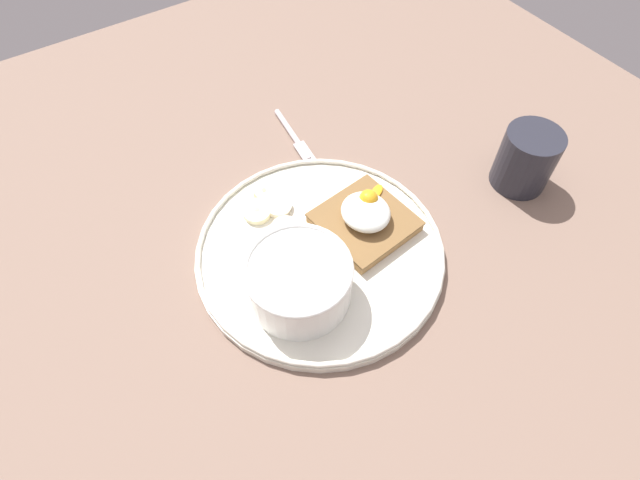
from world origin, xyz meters
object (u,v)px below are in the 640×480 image
object	(u,v)px
oatmeal_bowl	(299,281)
banana_slice_back	(286,229)
banana_slice_front	(257,212)
coffee_mug	(526,159)
knife	(298,142)
banana_slice_right	(264,193)
toast_slice	(363,220)
banana_slice_left	(278,206)
poached_egg	(365,208)

from	to	relation	value
oatmeal_bowl	banana_slice_back	bearing A→B (deg)	-21.30
banana_slice_front	coffee_mug	bearing A→B (deg)	-112.67
banana_slice_front	knife	xyz separation A→B (cm)	(8.52, -11.12, -1.12)
banana_slice_front	banana_slice_right	bearing A→B (deg)	-46.90
toast_slice	knife	bearing A→B (deg)	-4.50
banana_slice_back	knife	distance (cm)	16.10
banana_slice_left	banana_slice_right	size ratio (longest dim) A/B	1.17
banana_slice_right	oatmeal_bowl	bearing A→B (deg)	164.95
poached_egg	banana_slice_back	world-z (taller)	poached_egg
knife	banana_slice_right	bearing A→B (deg)	125.91
coffee_mug	poached_egg	bearing A→B (deg)	77.10
oatmeal_bowl	poached_egg	xyz separation A→B (cm)	(4.12, -11.63, -0.17)
toast_slice	banana_slice_back	xyz separation A→B (cm)	(4.00, 8.34, -0.21)
toast_slice	banana_slice_front	world-z (taller)	toast_slice
banana_slice_back	banana_slice_right	xyz separation A→B (cm)	(6.36, -0.74, 0.02)
banana_slice_back	knife	xyz separation A→B (cm)	(12.82, -9.66, -1.21)
banana_slice_back	banana_slice_front	bearing A→B (deg)	18.77
banana_slice_front	knife	bearing A→B (deg)	-52.55
oatmeal_bowl	banana_slice_right	world-z (taller)	oatmeal_bowl
coffee_mug	knife	bearing A→B (deg)	43.15
poached_egg	banana_slice_back	xyz separation A→B (cm)	(3.90, 8.51, -2.13)
banana_slice_back	coffee_mug	world-z (taller)	coffee_mug
banana_slice_left	knife	world-z (taller)	banana_slice_left
toast_slice	knife	size ratio (longest dim) A/B	0.77
banana_slice_back	knife	size ratio (longest dim) A/B	0.32
coffee_mug	knife	distance (cm)	29.87
oatmeal_bowl	banana_slice_back	size ratio (longest dim) A/B	2.44
knife	oatmeal_bowl	bearing A→B (deg)	148.46
coffee_mug	oatmeal_bowl	bearing A→B (deg)	88.62
oatmeal_bowl	knife	distance (cm)	24.70
knife	poached_egg	bearing A→B (deg)	176.05
poached_egg	banana_slice_right	size ratio (longest dim) A/B	2.24
oatmeal_bowl	banana_slice_left	world-z (taller)	oatmeal_bowl
banana_slice_left	banana_slice_front	bearing A→B (deg)	75.58
banana_slice_back	banana_slice_right	bearing A→B (deg)	-6.63
banana_slice_left	coffee_mug	world-z (taller)	coffee_mug
oatmeal_bowl	banana_slice_front	size ratio (longest dim) A/B	2.27
oatmeal_bowl	coffee_mug	size ratio (longest dim) A/B	1.43
oatmeal_bowl	banana_slice_left	distance (cm)	12.62
banana_slice_front	banana_slice_back	xyz separation A→B (cm)	(-4.30, -1.46, 0.09)
poached_egg	banana_slice_right	world-z (taller)	poached_egg
coffee_mug	knife	size ratio (longest dim) A/B	0.55
oatmeal_bowl	poached_egg	bearing A→B (deg)	-70.52
oatmeal_bowl	toast_slice	world-z (taller)	oatmeal_bowl
toast_slice	banana_slice_back	bearing A→B (deg)	64.35
oatmeal_bowl	toast_slice	size ratio (longest dim) A/B	1.02
banana_slice_front	banana_slice_back	distance (cm)	4.54
oatmeal_bowl	coffee_mug	distance (cm)	33.07
coffee_mug	banana_slice_back	bearing A→B (deg)	73.59
banana_slice_back	knife	bearing A→B (deg)	-37.01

